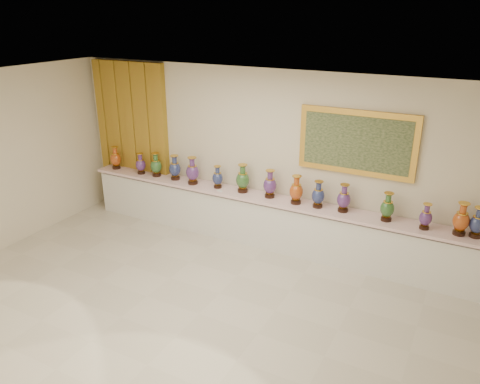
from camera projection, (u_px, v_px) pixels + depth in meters
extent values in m
plane|color=beige|center=(199.00, 314.00, 6.36)|extent=(8.00, 8.00, 0.00)
plane|color=beige|center=(276.00, 160.00, 7.87)|extent=(8.00, 0.00, 8.00)
plane|color=white|center=(190.00, 92.00, 5.27)|extent=(8.00, 8.00, 0.00)
cube|color=#A16422|center=(133.00, 139.00, 9.14)|extent=(1.64, 0.14, 2.95)
cube|color=gold|center=(357.00, 143.00, 7.08)|extent=(1.80, 0.06, 1.00)
cube|color=black|center=(356.00, 143.00, 7.05)|extent=(1.62, 0.02, 0.82)
cube|color=white|center=(269.00, 224.00, 8.08)|extent=(7.20, 0.42, 0.81)
cube|color=silver|center=(269.00, 199.00, 7.89)|extent=(7.28, 0.48, 0.05)
cylinder|color=black|center=(117.00, 167.00, 9.32)|extent=(0.16, 0.16, 0.04)
cone|color=gold|center=(116.00, 165.00, 9.30)|extent=(0.14, 0.14, 0.03)
ellipsoid|color=maroon|center=(116.00, 159.00, 9.26)|extent=(0.26, 0.26, 0.26)
cylinder|color=gold|center=(115.00, 154.00, 9.22)|extent=(0.14, 0.14, 0.01)
cylinder|color=maroon|center=(115.00, 151.00, 9.20)|extent=(0.08, 0.08, 0.09)
cone|color=maroon|center=(115.00, 148.00, 9.17)|extent=(0.14, 0.14, 0.03)
cylinder|color=gold|center=(114.00, 147.00, 9.17)|extent=(0.15, 0.15, 0.01)
cylinder|color=black|center=(141.00, 173.00, 9.03)|extent=(0.14, 0.14, 0.04)
cone|color=gold|center=(141.00, 170.00, 9.02)|extent=(0.13, 0.13, 0.03)
ellipsoid|color=#2E124C|center=(141.00, 165.00, 8.97)|extent=(0.25, 0.25, 0.24)
cylinder|color=gold|center=(140.00, 160.00, 8.94)|extent=(0.13, 0.13, 0.01)
cylinder|color=#2E124C|center=(140.00, 157.00, 8.92)|extent=(0.08, 0.08, 0.09)
cone|color=#2E124C|center=(140.00, 154.00, 8.90)|extent=(0.13, 0.13, 0.03)
cylinder|color=gold|center=(140.00, 154.00, 8.89)|extent=(0.13, 0.13, 0.01)
cylinder|color=black|center=(157.00, 175.00, 8.90)|extent=(0.16, 0.16, 0.05)
cone|color=gold|center=(157.00, 172.00, 8.88)|extent=(0.14, 0.14, 0.03)
ellipsoid|color=black|center=(156.00, 166.00, 8.84)|extent=(0.26, 0.26, 0.26)
cylinder|color=gold|center=(156.00, 160.00, 8.80)|extent=(0.14, 0.14, 0.01)
cylinder|color=black|center=(156.00, 157.00, 8.78)|extent=(0.08, 0.08, 0.10)
cone|color=black|center=(155.00, 154.00, 8.75)|extent=(0.14, 0.14, 0.04)
cylinder|color=gold|center=(155.00, 153.00, 8.75)|extent=(0.15, 0.15, 0.01)
cylinder|color=black|center=(175.00, 178.00, 8.73)|extent=(0.16, 0.16, 0.05)
cone|color=gold|center=(175.00, 176.00, 8.71)|extent=(0.14, 0.14, 0.03)
ellipsoid|color=#090F3E|center=(175.00, 169.00, 8.66)|extent=(0.27, 0.27, 0.27)
cylinder|color=gold|center=(175.00, 163.00, 8.62)|extent=(0.15, 0.15, 0.01)
cylinder|color=#090F3E|center=(174.00, 160.00, 8.60)|extent=(0.09, 0.09, 0.10)
cone|color=#090F3E|center=(174.00, 157.00, 8.58)|extent=(0.15, 0.15, 0.04)
cylinder|color=gold|center=(174.00, 156.00, 8.57)|extent=(0.15, 0.15, 0.01)
cylinder|color=black|center=(193.00, 182.00, 8.51)|extent=(0.18, 0.18, 0.05)
cone|color=gold|center=(193.00, 180.00, 8.49)|extent=(0.16, 0.16, 0.03)
ellipsoid|color=#2E124C|center=(192.00, 172.00, 8.43)|extent=(0.31, 0.31, 0.29)
cylinder|color=gold|center=(192.00, 166.00, 8.39)|extent=(0.16, 0.16, 0.01)
cylinder|color=#2E124C|center=(192.00, 162.00, 8.37)|extent=(0.09, 0.09, 0.11)
cone|color=#2E124C|center=(192.00, 159.00, 8.34)|extent=(0.16, 0.16, 0.04)
cylinder|color=gold|center=(192.00, 158.00, 8.33)|extent=(0.16, 0.16, 0.01)
cylinder|color=black|center=(218.00, 186.00, 8.33)|extent=(0.14, 0.14, 0.04)
cone|color=gold|center=(218.00, 184.00, 8.31)|extent=(0.12, 0.12, 0.03)
ellipsoid|color=#090F3E|center=(218.00, 178.00, 8.27)|extent=(0.25, 0.25, 0.23)
cylinder|color=gold|center=(218.00, 173.00, 8.23)|extent=(0.13, 0.13, 0.01)
cylinder|color=#090F3E|center=(217.00, 170.00, 8.21)|extent=(0.07, 0.07, 0.08)
cone|color=#090F3E|center=(217.00, 167.00, 8.19)|extent=(0.13, 0.13, 0.03)
cylinder|color=gold|center=(217.00, 166.00, 8.19)|extent=(0.13, 0.13, 0.01)
cylinder|color=black|center=(243.00, 190.00, 8.13)|extent=(0.18, 0.18, 0.05)
cone|color=gold|center=(243.00, 188.00, 8.11)|extent=(0.15, 0.15, 0.03)
ellipsoid|color=black|center=(243.00, 180.00, 8.06)|extent=(0.29, 0.29, 0.29)
cylinder|color=gold|center=(243.00, 173.00, 8.02)|extent=(0.16, 0.16, 0.01)
cylinder|color=black|center=(243.00, 170.00, 7.99)|extent=(0.09, 0.09, 0.10)
cone|color=black|center=(243.00, 166.00, 7.97)|extent=(0.16, 0.16, 0.04)
cylinder|color=gold|center=(243.00, 165.00, 7.96)|extent=(0.16, 0.16, 0.01)
cylinder|color=black|center=(270.00, 196.00, 7.90)|extent=(0.17, 0.17, 0.05)
cone|color=gold|center=(270.00, 193.00, 7.89)|extent=(0.15, 0.15, 0.03)
ellipsoid|color=#2E124C|center=(270.00, 186.00, 7.84)|extent=(0.25, 0.25, 0.28)
cylinder|color=gold|center=(270.00, 179.00, 7.79)|extent=(0.15, 0.15, 0.01)
cylinder|color=#2E124C|center=(270.00, 175.00, 7.77)|extent=(0.09, 0.09, 0.10)
cone|color=#2E124C|center=(270.00, 172.00, 7.75)|extent=(0.15, 0.15, 0.04)
cylinder|color=gold|center=(270.00, 170.00, 7.74)|extent=(0.16, 0.16, 0.01)
cylinder|color=black|center=(296.00, 202.00, 7.65)|extent=(0.17, 0.17, 0.05)
cone|color=gold|center=(296.00, 199.00, 7.63)|extent=(0.15, 0.15, 0.03)
ellipsoid|color=maroon|center=(296.00, 191.00, 7.58)|extent=(0.29, 0.29, 0.28)
cylinder|color=gold|center=(297.00, 185.00, 7.54)|extent=(0.15, 0.15, 0.01)
cylinder|color=maroon|center=(297.00, 181.00, 7.52)|extent=(0.09, 0.09, 0.10)
cone|color=maroon|center=(297.00, 177.00, 7.49)|extent=(0.15, 0.15, 0.04)
cylinder|color=gold|center=(297.00, 176.00, 7.49)|extent=(0.16, 0.16, 0.01)
cylinder|color=black|center=(317.00, 206.00, 7.51)|extent=(0.16, 0.16, 0.04)
cone|color=gold|center=(318.00, 203.00, 7.49)|extent=(0.14, 0.14, 0.03)
ellipsoid|color=#090F3E|center=(318.00, 196.00, 7.44)|extent=(0.24, 0.24, 0.26)
cylinder|color=gold|center=(319.00, 190.00, 7.40)|extent=(0.14, 0.14, 0.01)
cylinder|color=#090F3E|center=(319.00, 186.00, 7.38)|extent=(0.08, 0.08, 0.09)
cone|color=#090F3E|center=(319.00, 182.00, 7.36)|extent=(0.14, 0.14, 0.03)
cylinder|color=gold|center=(319.00, 181.00, 7.35)|extent=(0.15, 0.15, 0.01)
cylinder|color=black|center=(343.00, 210.00, 7.35)|extent=(0.16, 0.16, 0.05)
cone|color=gold|center=(343.00, 207.00, 7.33)|extent=(0.14, 0.14, 0.03)
ellipsoid|color=#2E124C|center=(344.00, 200.00, 7.29)|extent=(0.24, 0.24, 0.26)
cylinder|color=gold|center=(344.00, 193.00, 7.25)|extent=(0.14, 0.14, 0.01)
cylinder|color=#2E124C|center=(345.00, 190.00, 7.22)|extent=(0.08, 0.08, 0.10)
cone|color=#2E124C|center=(345.00, 186.00, 7.20)|extent=(0.14, 0.14, 0.04)
cylinder|color=gold|center=(345.00, 185.00, 7.19)|extent=(0.15, 0.15, 0.01)
cylinder|color=black|center=(386.00, 219.00, 7.03)|extent=(0.16, 0.16, 0.04)
cone|color=gold|center=(386.00, 216.00, 7.02)|extent=(0.14, 0.14, 0.03)
ellipsoid|color=black|center=(387.00, 209.00, 6.97)|extent=(0.25, 0.25, 0.26)
cylinder|color=gold|center=(388.00, 202.00, 6.93)|extent=(0.14, 0.14, 0.01)
cylinder|color=black|center=(389.00, 198.00, 6.91)|extent=(0.08, 0.08, 0.09)
cone|color=black|center=(389.00, 194.00, 6.89)|extent=(0.14, 0.14, 0.03)
cylinder|color=gold|center=(389.00, 193.00, 6.88)|extent=(0.15, 0.15, 0.01)
cylinder|color=black|center=(424.00, 227.00, 6.77)|extent=(0.14, 0.14, 0.04)
cone|color=gold|center=(425.00, 225.00, 6.75)|extent=(0.12, 0.12, 0.03)
ellipsoid|color=#2E124C|center=(426.00, 218.00, 6.71)|extent=(0.21, 0.21, 0.23)
cylinder|color=gold|center=(427.00, 212.00, 6.68)|extent=(0.12, 0.12, 0.01)
cylinder|color=#2E124C|center=(427.00, 209.00, 6.66)|extent=(0.07, 0.07, 0.08)
cone|color=#2E124C|center=(428.00, 205.00, 6.64)|extent=(0.12, 0.12, 0.03)
cylinder|color=gold|center=(428.00, 204.00, 6.64)|extent=(0.13, 0.13, 0.01)
cylinder|color=black|center=(459.00, 233.00, 6.60)|extent=(0.17, 0.17, 0.05)
cone|color=gold|center=(459.00, 230.00, 6.58)|extent=(0.15, 0.15, 0.03)
ellipsoid|color=maroon|center=(461.00, 221.00, 6.53)|extent=(0.29, 0.29, 0.28)
cylinder|color=gold|center=(463.00, 213.00, 6.48)|extent=(0.15, 0.15, 0.01)
cylinder|color=maroon|center=(463.00, 209.00, 6.46)|extent=(0.09, 0.09, 0.10)
cone|color=maroon|center=(464.00, 204.00, 6.44)|extent=(0.15, 0.15, 0.04)
cylinder|color=gold|center=(464.00, 203.00, 6.43)|extent=(0.16, 0.16, 0.01)
cylinder|color=black|center=(475.00, 235.00, 6.52)|extent=(0.16, 0.16, 0.04)
cone|color=gold|center=(476.00, 232.00, 6.51)|extent=(0.14, 0.14, 0.03)
ellipsoid|color=#090F3E|center=(477.00, 224.00, 6.46)|extent=(0.24, 0.24, 0.26)
cylinder|color=gold|center=(479.00, 217.00, 6.42)|extent=(0.14, 0.14, 0.01)
cylinder|color=#090F3E|center=(480.00, 213.00, 6.40)|extent=(0.08, 0.08, 0.09)
cone|color=#090F3E|center=(480.00, 209.00, 6.38)|extent=(0.14, 0.14, 0.03)
cube|color=white|center=(220.00, 191.00, 8.17)|extent=(0.10, 0.06, 0.00)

